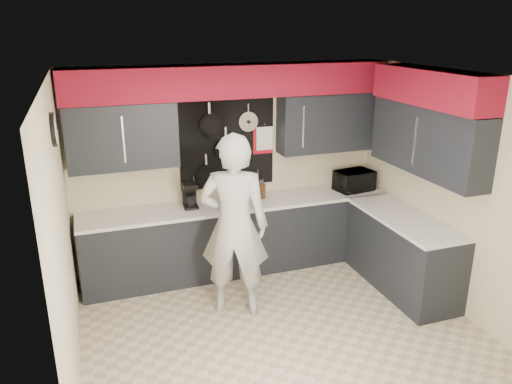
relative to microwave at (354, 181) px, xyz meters
name	(u,v)px	position (x,y,z in m)	size (l,w,h in m)	color
ground	(280,328)	(-1.60, -1.39, -1.05)	(4.00, 4.00, 0.00)	beige
back_wall_assembly	(234,114)	(-1.59, 0.21, 0.95)	(4.00, 0.36, 2.60)	beige
right_wall_assembly	(432,130)	(0.25, -1.13, 0.89)	(0.36, 3.50, 2.60)	beige
left_wall_assembly	(63,237)	(-3.60, -1.38, 0.28)	(0.05, 3.50, 2.60)	beige
base_cabinets	(284,241)	(-1.11, -0.26, -0.60)	(3.95, 2.20, 0.92)	black
microwave	(354,181)	(0.00, 0.00, 0.00)	(0.49, 0.33, 0.27)	black
knife_block	(261,191)	(-1.29, 0.10, -0.04)	(0.09, 0.09, 0.20)	#3A1C12
utensil_crock	(225,197)	(-1.77, 0.07, -0.05)	(0.14, 0.14, 0.18)	silver
coffee_maker	(190,194)	(-2.20, 0.09, 0.03)	(0.19, 0.22, 0.31)	black
person	(234,226)	(-1.94, -0.87, -0.05)	(0.74, 0.48, 2.02)	beige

